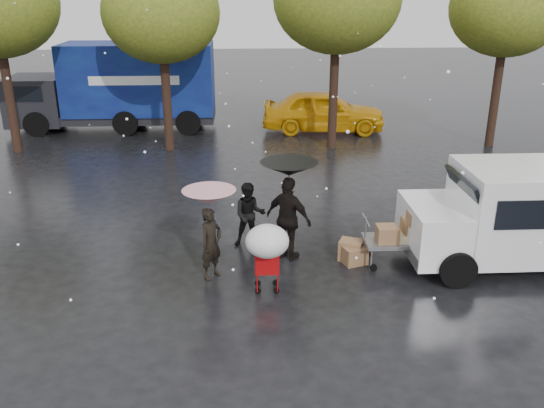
{
  "coord_description": "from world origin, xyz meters",
  "views": [
    {
      "loc": [
        -0.77,
        -10.7,
        5.73
      ],
      "look_at": [
        -0.18,
        1.0,
        1.23
      ],
      "focal_mm": 38.0,
      "sensor_mm": 36.0,
      "label": 1
    }
  ],
  "objects_px": {
    "vendor_cart": "(404,233)",
    "white_van": "(530,214)",
    "yellow_taxi": "(324,111)",
    "shopping_cart": "(267,245)",
    "person_black": "(289,219)",
    "blue_truck": "(120,87)",
    "person_pink": "(211,243)"
  },
  "relations": [
    {
      "from": "person_pink",
      "to": "yellow_taxi",
      "type": "bearing_deg",
      "value": 21.9
    },
    {
      "from": "white_van",
      "to": "blue_truck",
      "type": "height_order",
      "value": "blue_truck"
    },
    {
      "from": "vendor_cart",
      "to": "white_van",
      "type": "distance_m",
      "value": 2.69
    },
    {
      "from": "person_pink",
      "to": "shopping_cart",
      "type": "distance_m",
      "value": 1.38
    },
    {
      "from": "blue_truck",
      "to": "yellow_taxi",
      "type": "distance_m",
      "value": 8.44
    },
    {
      "from": "shopping_cart",
      "to": "blue_truck",
      "type": "xyz_separation_m",
      "value": [
        -5.47,
        14.09,
        0.69
      ]
    },
    {
      "from": "blue_truck",
      "to": "yellow_taxi",
      "type": "relative_size",
      "value": 1.67
    },
    {
      "from": "person_black",
      "to": "vendor_cart",
      "type": "distance_m",
      "value": 2.49
    },
    {
      "from": "shopping_cart",
      "to": "yellow_taxi",
      "type": "height_order",
      "value": "yellow_taxi"
    },
    {
      "from": "shopping_cart",
      "to": "blue_truck",
      "type": "relative_size",
      "value": 0.18
    },
    {
      "from": "person_black",
      "to": "blue_truck",
      "type": "distance_m",
      "value": 13.94
    },
    {
      "from": "vendor_cart",
      "to": "shopping_cart",
      "type": "height_order",
      "value": "shopping_cart"
    },
    {
      "from": "person_pink",
      "to": "yellow_taxi",
      "type": "distance_m",
      "value": 13.11
    },
    {
      "from": "person_black",
      "to": "white_van",
      "type": "height_order",
      "value": "white_van"
    },
    {
      "from": "shopping_cart",
      "to": "blue_truck",
      "type": "bearing_deg",
      "value": 111.22
    },
    {
      "from": "vendor_cart",
      "to": "shopping_cart",
      "type": "relative_size",
      "value": 1.04
    },
    {
      "from": "person_black",
      "to": "vendor_cart",
      "type": "bearing_deg",
      "value": -151.95
    },
    {
      "from": "person_pink",
      "to": "vendor_cart",
      "type": "height_order",
      "value": "person_pink"
    },
    {
      "from": "person_pink",
      "to": "yellow_taxi",
      "type": "height_order",
      "value": "yellow_taxi"
    },
    {
      "from": "person_black",
      "to": "blue_truck",
      "type": "bearing_deg",
      "value": -27.33
    },
    {
      "from": "blue_truck",
      "to": "yellow_taxi",
      "type": "xyz_separation_m",
      "value": [
        8.35,
        -0.84,
        -0.91
      ]
    },
    {
      "from": "person_black",
      "to": "shopping_cart",
      "type": "relative_size",
      "value": 1.29
    },
    {
      "from": "vendor_cart",
      "to": "person_pink",
      "type": "bearing_deg",
      "value": -174.57
    },
    {
      "from": "vendor_cart",
      "to": "white_van",
      "type": "xyz_separation_m",
      "value": [
        2.66,
        -0.08,
        0.43
      ]
    },
    {
      "from": "vendor_cart",
      "to": "yellow_taxi",
      "type": "bearing_deg",
      "value": 90.47
    },
    {
      "from": "person_pink",
      "to": "person_black",
      "type": "xyz_separation_m",
      "value": [
        1.65,
        0.78,
        0.18
      ]
    },
    {
      "from": "vendor_cart",
      "to": "blue_truck",
      "type": "distance_m",
      "value": 15.49
    },
    {
      "from": "vendor_cart",
      "to": "yellow_taxi",
      "type": "distance_m",
      "value": 12.1
    },
    {
      "from": "person_pink",
      "to": "vendor_cart",
      "type": "relative_size",
      "value": 1.01
    },
    {
      "from": "person_black",
      "to": "person_pink",
      "type": "bearing_deg",
      "value": 62.46
    },
    {
      "from": "person_pink",
      "to": "vendor_cart",
      "type": "bearing_deg",
      "value": -44.95
    },
    {
      "from": "yellow_taxi",
      "to": "shopping_cart",
      "type": "bearing_deg",
      "value": 172.65
    }
  ]
}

